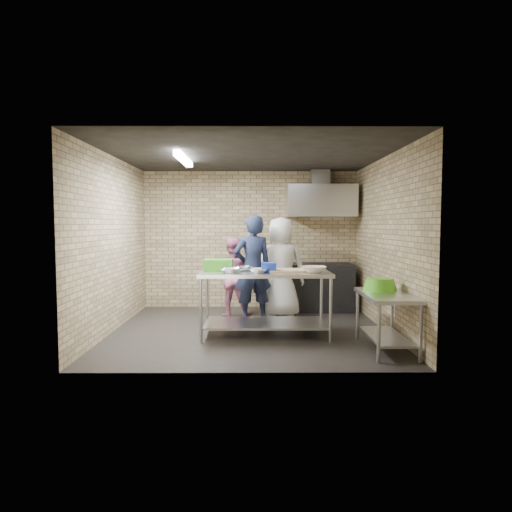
{
  "coord_description": "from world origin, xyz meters",
  "views": [
    {
      "loc": [
        0.06,
        -6.86,
        1.64
      ],
      "look_at": [
        0.1,
        0.2,
        1.15
      ],
      "focal_mm": 31.28,
      "sensor_mm": 36.0,
      "label": 1
    }
  ],
  "objects": [
    {
      "name": "side_counter",
      "position": [
        1.8,
        -1.1,
        0.38
      ],
      "size": [
        0.6,
        1.2,
        0.75
      ],
      "primitive_type": "cube",
      "color": "silver",
      "rests_on": "floor"
    },
    {
      "name": "bottle_red",
      "position": [
        1.4,
        1.89,
        2.03
      ],
      "size": [
        0.07,
        0.07,
        0.18
      ],
      "primitive_type": "cylinder",
      "color": "#B22619",
      "rests_on": "wall_shelf"
    },
    {
      "name": "woman_white",
      "position": [
        0.54,
        0.98,
        0.89
      ],
      "size": [
        0.9,
        0.61,
        1.78
      ],
      "primitive_type": "imported",
      "rotation": [
        0.0,
        0.0,
        3.19
      ],
      "color": "white",
      "rests_on": "floor"
    },
    {
      "name": "blue_tub",
      "position": [
        0.28,
        -0.39,
        1.02
      ],
      "size": [
        0.21,
        0.21,
        0.14
      ],
      "primitive_type": "cube",
      "color": "#1836BA",
      "rests_on": "prep_table"
    },
    {
      "name": "prep_table",
      "position": [
        0.23,
        -0.29,
        0.48
      ],
      "size": [
        1.91,
        0.96,
        0.96
      ],
      "primitive_type": "cube",
      "color": "silver",
      "rests_on": "floor"
    },
    {
      "name": "green_crate",
      "position": [
        -0.47,
        -0.17,
        1.04
      ],
      "size": [
        0.42,
        0.32,
        0.17
      ],
      "primitive_type": "cube",
      "color": "green",
      "rests_on": "prep_table"
    },
    {
      "name": "left_wall",
      "position": [
        -2.1,
        0.0,
        1.35
      ],
      "size": [
        0.06,
        4.0,
        2.7
      ],
      "primitive_type": "cube",
      "color": "tan",
      "rests_on": "ground"
    },
    {
      "name": "front_wall",
      "position": [
        0.0,
        -2.0,
        1.35
      ],
      "size": [
        4.2,
        0.06,
        2.7
      ],
      "primitive_type": "cube",
      "color": "tan",
      "rests_on": "ground"
    },
    {
      "name": "man_navy",
      "position": [
        0.05,
        0.68,
        0.9
      ],
      "size": [
        0.75,
        0.6,
        1.81
      ],
      "primitive_type": "imported",
      "rotation": [
        0.0,
        0.0,
        3.42
      ],
      "color": "#131A31",
      "rests_on": "floor"
    },
    {
      "name": "range_hood",
      "position": [
        1.35,
        1.7,
        2.1
      ],
      "size": [
        1.3,
        0.6,
        0.6
      ],
      "primitive_type": "cube",
      "color": "silver",
      "rests_on": "back_wall"
    },
    {
      "name": "bottle_green",
      "position": [
        1.8,
        1.89,
        2.02
      ],
      "size": [
        0.06,
        0.06,
        0.15
      ],
      "primitive_type": "cylinder",
      "color": "green",
      "rests_on": "wall_shelf"
    },
    {
      "name": "back_wall",
      "position": [
        0.0,
        2.0,
        1.35
      ],
      "size": [
        4.2,
        0.06,
        2.7
      ],
      "primitive_type": "cube",
      "color": "tan",
      "rests_on": "ground"
    },
    {
      "name": "ceiling",
      "position": [
        0.0,
        0.0,
        2.7
      ],
      "size": [
        4.2,
        4.2,
        0.0
      ],
      "primitive_type": "plane",
      "rotation": [
        3.14,
        0.0,
        0.0
      ],
      "color": "black",
      "rests_on": "ground"
    },
    {
      "name": "wall_shelf",
      "position": [
        1.65,
        1.89,
        1.92
      ],
      "size": [
        0.8,
        0.2,
        0.04
      ],
      "primitive_type": "cube",
      "color": "#3F2B19",
      "rests_on": "back_wall"
    },
    {
      "name": "cutting_board",
      "position": [
        0.58,
        -0.31,
        0.97
      ],
      "size": [
        0.58,
        0.45,
        0.03
      ],
      "primitive_type": "cube",
      "color": "tan",
      "rests_on": "prep_table"
    },
    {
      "name": "ceramic_bowl",
      "position": [
        0.93,
        -0.44,
        1.0
      ],
      "size": [
        0.37,
        0.37,
        0.09
      ],
      "primitive_type": "imported",
      "rotation": [
        0.0,
        0.0,
        -0.02
      ],
      "color": "beige",
      "rests_on": "prep_table"
    },
    {
      "name": "mixing_bowl_a",
      "position": [
        -0.27,
        -0.49,
        0.99
      ],
      "size": [
        0.3,
        0.3,
        0.07
      ],
      "primitive_type": "imported",
      "rotation": [
        0.0,
        0.0,
        -0.02
      ],
      "color": "silver",
      "rests_on": "prep_table"
    },
    {
      "name": "fluorescent_fixture",
      "position": [
        -1.0,
        0.0,
        2.64
      ],
      "size": [
        0.1,
        1.25,
        0.08
      ],
      "primitive_type": "cube",
      "color": "white",
      "rests_on": "ceiling"
    },
    {
      "name": "woman_pink",
      "position": [
        -0.32,
        1.06,
        0.71
      ],
      "size": [
        0.73,
        0.59,
        1.43
      ],
      "primitive_type": "imported",
      "rotation": [
        0.0,
        0.0,
        3.07
      ],
      "color": "#C1668A",
      "rests_on": "floor"
    },
    {
      "name": "floor",
      "position": [
        0.0,
        0.0,
        0.0
      ],
      "size": [
        4.2,
        4.2,
        0.0
      ],
      "primitive_type": "plane",
      "color": "black",
      "rests_on": "ground"
    },
    {
      "name": "mixing_bowl_c",
      "position": [
        0.13,
        -0.51,
        0.99
      ],
      "size": [
        0.28,
        0.28,
        0.07
      ],
      "primitive_type": "imported",
      "rotation": [
        0.0,
        0.0,
        -0.02
      ],
      "color": "silver",
      "rests_on": "prep_table"
    },
    {
      "name": "mixing_bowl_b",
      "position": [
        -0.07,
        -0.24,
        0.99
      ],
      "size": [
        0.23,
        0.23,
        0.07
      ],
      "primitive_type": "imported",
      "rotation": [
        0.0,
        0.0,
        -0.02
      ],
      "color": "silver",
      "rests_on": "prep_table"
    },
    {
      "name": "right_wall",
      "position": [
        2.1,
        0.0,
        1.35
      ],
      "size": [
        0.06,
        4.0,
        2.7
      ],
      "primitive_type": "cube",
      "color": "tan",
      "rests_on": "ground"
    },
    {
      "name": "hood_duct",
      "position": [
        1.35,
        1.85,
        2.55
      ],
      "size": [
        0.35,
        0.3,
        0.3
      ],
      "primitive_type": "cube",
      "color": "#A5A8AD",
      "rests_on": "back_wall"
    },
    {
      "name": "green_basin",
      "position": [
        1.78,
        -0.85,
        0.83
      ],
      "size": [
        0.46,
        0.46,
        0.17
      ],
      "primitive_type": null,
      "color": "#59C626",
      "rests_on": "side_counter"
    },
    {
      "name": "stove",
      "position": [
        1.35,
        1.65,
        0.45
      ],
      "size": [
        1.2,
        0.7,
        0.9
      ],
      "primitive_type": "cube",
      "color": "black",
      "rests_on": "floor"
    }
  ]
}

